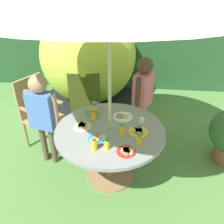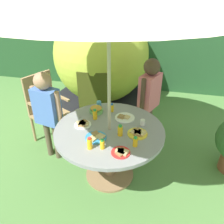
% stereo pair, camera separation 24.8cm
% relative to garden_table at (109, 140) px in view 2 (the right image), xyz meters
% --- Properties ---
extents(ground_plane, '(10.00, 10.00, 0.02)m').
position_rel_garden_table_xyz_m(ground_plane, '(0.00, 0.00, -0.57)').
color(ground_plane, '#548442').
extents(hedge_backdrop, '(9.00, 0.70, 1.81)m').
position_rel_garden_table_xyz_m(hedge_backdrop, '(0.00, 3.04, 0.35)').
color(hedge_backdrop, '#234C28').
rests_on(hedge_backdrop, ground_plane).
extents(garden_table, '(1.24, 1.24, 0.71)m').
position_rel_garden_table_xyz_m(garden_table, '(0.00, 0.00, 0.00)').
color(garden_table, '#93704C').
rests_on(garden_table, ground_plane).
extents(wooden_chair, '(0.58, 0.59, 1.03)m').
position_rel_garden_table_xyz_m(wooden_chair, '(-1.09, 0.56, 0.01)').
color(wooden_chair, tan).
rests_on(wooden_chair, ground_plane).
extents(dome_tent, '(2.16, 2.16, 1.80)m').
position_rel_garden_table_xyz_m(dome_tent, '(-0.64, 2.11, 0.33)').
color(dome_tent, '#B2C63F').
rests_on(dome_tent, ground_plane).
extents(child_in_pink_shirt, '(0.31, 0.40, 1.29)m').
position_rel_garden_table_xyz_m(child_in_pink_shirt, '(0.38, 0.83, 0.26)').
color(child_in_pink_shirt, brown).
rests_on(child_in_pink_shirt, ground_plane).
extents(child_in_blue_shirt, '(0.42, 0.24, 1.24)m').
position_rel_garden_table_xyz_m(child_in_blue_shirt, '(-0.84, 0.18, 0.24)').
color(child_in_blue_shirt, brown).
rests_on(child_in_blue_shirt, ground_plane).
extents(snack_bowl, '(0.17, 0.17, 0.08)m').
position_rel_garden_table_xyz_m(snack_bowl, '(-0.25, 0.33, 0.19)').
color(snack_bowl, '#66B259').
rests_on(snack_bowl, garden_table).
extents(plate_center_back, '(0.23, 0.23, 0.03)m').
position_rel_garden_table_xyz_m(plate_center_back, '(-0.10, -0.19, 0.16)').
color(plate_center_back, '#338CD8').
rests_on(plate_center_back, garden_table).
extents(plate_front_edge, '(0.22, 0.22, 0.03)m').
position_rel_garden_table_xyz_m(plate_front_edge, '(0.32, -0.03, 0.16)').
color(plate_front_edge, yellow).
rests_on(plate_front_edge, garden_table).
extents(plate_back_edge, '(0.24, 0.24, 0.03)m').
position_rel_garden_table_xyz_m(plate_back_edge, '(0.13, 0.26, 0.16)').
color(plate_back_edge, white).
rests_on(plate_back_edge, garden_table).
extents(plate_near_left, '(0.19, 0.19, 0.03)m').
position_rel_garden_table_xyz_m(plate_near_left, '(-0.32, 0.01, 0.16)').
color(plate_near_left, white).
rests_on(plate_near_left, garden_table).
extents(plate_center_front, '(0.19, 0.19, 0.03)m').
position_rel_garden_table_xyz_m(plate_center_front, '(0.20, -0.37, 0.16)').
color(plate_center_front, red).
rests_on(plate_center_front, garden_table).
extents(juice_bottle_near_right, '(0.04, 0.04, 0.11)m').
position_rel_garden_table_xyz_m(juice_bottle_near_right, '(-0.06, 0.39, 0.20)').
color(juice_bottle_near_right, yellow).
rests_on(juice_bottle_near_right, garden_table).
extents(juice_bottle_far_left, '(0.05, 0.05, 0.13)m').
position_rel_garden_table_xyz_m(juice_bottle_far_left, '(-0.22, 0.17, 0.21)').
color(juice_bottle_far_left, yellow).
rests_on(juice_bottle_far_left, garden_table).
extents(juice_bottle_far_right, '(0.05, 0.05, 0.11)m').
position_rel_garden_table_xyz_m(juice_bottle_far_right, '(0.01, -0.34, 0.20)').
color(juice_bottle_far_right, yellow).
rests_on(juice_bottle_far_right, garden_table).
extents(juice_bottle_mid_left, '(0.06, 0.06, 0.13)m').
position_rel_garden_table_xyz_m(juice_bottle_mid_left, '(0.14, -0.09, 0.21)').
color(juice_bottle_mid_left, yellow).
rests_on(juice_bottle_mid_left, garden_table).
extents(juice_bottle_mid_right, '(0.05, 0.05, 0.11)m').
position_rel_garden_table_xyz_m(juice_bottle_mid_right, '(0.32, -0.23, 0.20)').
color(juice_bottle_mid_right, yellow).
rests_on(juice_bottle_mid_right, garden_table).
extents(juice_bottle_spot_a, '(0.05, 0.05, 0.13)m').
position_rel_garden_table_xyz_m(juice_bottle_spot_a, '(-0.11, -0.37, 0.21)').
color(juice_bottle_spot_a, yellow).
rests_on(juice_bottle_spot_a, garden_table).
extents(cup_near, '(0.06, 0.06, 0.07)m').
position_rel_garden_table_xyz_m(cup_near, '(0.35, 0.16, 0.18)').
color(cup_near, white).
rests_on(cup_near, garden_table).
extents(cup_far, '(0.06, 0.06, 0.06)m').
position_rel_garden_table_xyz_m(cup_far, '(-0.26, 0.50, 0.18)').
color(cup_far, '#4C99D8').
rests_on(cup_far, garden_table).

